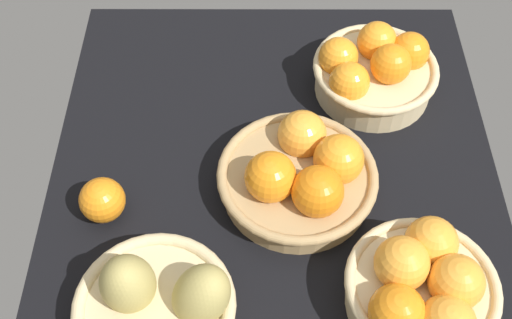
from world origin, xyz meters
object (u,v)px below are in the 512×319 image
object	(u,v)px
basket_far_left	(374,70)
loose_orange_front_gap	(102,200)
basket_far_right	(422,289)
basket_near_right_pears	(158,304)
basket_center	(301,174)

from	to	relation	value
basket_far_left	loose_orange_front_gap	bearing A→B (deg)	-58.92
basket_far_right	basket_far_left	xyz separation A→B (cm)	(-41.35, -1.86, -0.51)
basket_near_right_pears	loose_orange_front_gap	bearing A→B (deg)	-149.27
basket_near_right_pears	basket_far_left	xyz separation A→B (cm)	(-43.08, 33.28, 0.51)
basket_far_right	basket_far_left	world-z (taller)	basket_far_right
basket_near_right_pears	basket_far_left	world-z (taller)	basket_near_right_pears
basket_near_right_pears	loose_orange_front_gap	xyz separation A→B (cm)	(-16.94, -10.07, -0.74)
basket_far_right	basket_near_right_pears	size ratio (longest dim) A/B	0.92
basket_near_right_pears	loose_orange_front_gap	size ratio (longest dim) A/B	3.25
loose_orange_front_gap	basket_far_left	bearing A→B (deg)	121.08
loose_orange_front_gap	basket_far_right	bearing A→B (deg)	71.40
basket_far_right	basket_center	world-z (taller)	basket_far_right
basket_center	basket_far_left	xyz separation A→B (cm)	(-21.63, 13.44, 0.76)
basket_near_right_pears	basket_center	xyz separation A→B (cm)	(-21.45, 19.84, -0.25)
basket_far_right	basket_far_left	distance (cm)	41.39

